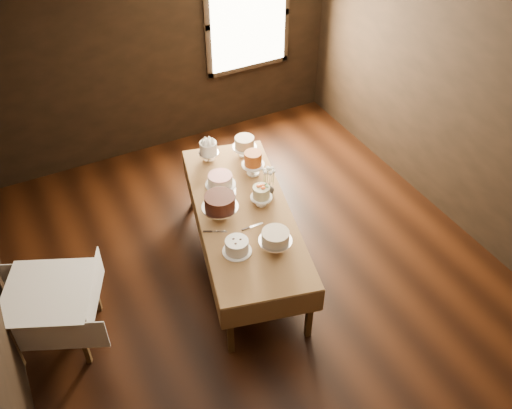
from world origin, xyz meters
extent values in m
cube|color=black|center=(0.00, 0.00, 0.00)|extent=(5.00, 6.00, 0.01)
cube|color=beige|center=(0.00, 0.00, 2.80)|extent=(5.00, 6.00, 0.01)
cube|color=black|center=(0.00, 3.00, 1.40)|extent=(5.00, 0.02, 2.80)
cube|color=black|center=(2.50, 0.00, 1.40)|extent=(0.02, 6.00, 2.80)
cube|color=#FFEABF|center=(1.30, 2.94, 1.60)|extent=(1.10, 0.05, 1.30)
cube|color=#3E2A15|center=(-0.70, -0.62, 0.34)|extent=(0.07, 0.07, 0.68)
cube|color=#3E2A15|center=(-0.16, 1.56, 0.34)|extent=(0.07, 0.07, 0.68)
cube|color=#3E2A15|center=(0.05, -0.81, 0.34)|extent=(0.07, 0.07, 0.68)
cube|color=#3E2A15|center=(0.59, 1.38, 0.34)|extent=(0.07, 0.07, 0.68)
cube|color=#3E2A15|center=(-0.05, 0.38, 0.72)|extent=(1.43, 2.51, 0.04)
cube|color=#9C7347|center=(-0.05, 0.38, 0.75)|extent=(1.50, 2.59, 0.01)
cube|color=#3E2A15|center=(-2.51, 0.13, 0.31)|extent=(0.06, 0.06, 0.62)
cube|color=#3E2A15|center=(-2.26, 0.70, 0.31)|extent=(0.06, 0.06, 0.62)
cube|color=#3E2A15|center=(-1.94, -0.13, 0.31)|extent=(0.06, 0.06, 0.62)
cube|color=#3E2A15|center=(-1.69, 0.45, 0.31)|extent=(0.06, 0.06, 0.62)
cube|color=#3E2A15|center=(-2.10, 0.29, 0.64)|extent=(0.96, 0.96, 0.04)
cube|color=white|center=(-2.10, 0.29, 0.67)|extent=(1.06, 1.06, 0.01)
cylinder|color=silver|center=(-0.01, 1.36, 0.81)|extent=(0.23, 0.23, 0.11)
cylinder|color=white|center=(-0.01, 1.36, 0.93)|extent=(0.25, 0.25, 0.14)
cylinder|color=white|center=(0.40, 1.26, 0.82)|extent=(0.29, 0.29, 0.13)
cylinder|color=tan|center=(0.40, 1.26, 0.94)|extent=(0.27, 0.27, 0.12)
cylinder|color=white|center=(-0.09, 0.88, 0.76)|extent=(0.34, 0.34, 0.01)
cylinder|color=white|center=(-0.09, 0.88, 0.82)|extent=(0.38, 0.38, 0.11)
cylinder|color=white|center=(0.32, 0.89, 0.82)|extent=(0.26, 0.26, 0.15)
cylinder|color=#BA561A|center=(0.32, 0.89, 0.97)|extent=(0.25, 0.25, 0.15)
cylinder|color=silver|center=(-0.30, 0.42, 0.82)|extent=(0.38, 0.38, 0.14)
cylinder|color=#3E170C|center=(-0.30, 0.42, 0.96)|extent=(0.44, 0.44, 0.13)
cylinder|color=white|center=(0.16, 0.39, 0.81)|extent=(0.23, 0.23, 0.11)
cylinder|color=beige|center=(0.16, 0.39, 0.93)|extent=(0.25, 0.25, 0.13)
cylinder|color=white|center=(-0.37, -0.13, 0.76)|extent=(0.29, 0.29, 0.01)
cylinder|color=white|center=(-0.37, -0.13, 0.83)|extent=(0.28, 0.28, 0.13)
cylinder|color=silver|center=(-0.03, -0.26, 0.82)|extent=(0.33, 0.33, 0.13)
cylinder|color=beige|center=(-0.03, -0.26, 0.93)|extent=(0.32, 0.32, 0.10)
cube|color=silver|center=(-0.04, 0.12, 0.76)|extent=(0.24, 0.03, 0.01)
cube|color=silver|center=(0.14, -0.09, 0.76)|extent=(0.15, 0.21, 0.01)
cube|color=silver|center=(0.00, 0.71, 0.76)|extent=(0.12, 0.23, 0.01)
cube|color=silver|center=(0.30, 0.56, 0.76)|extent=(0.23, 0.13, 0.01)
cube|color=silver|center=(-0.41, 0.20, 0.76)|extent=(0.22, 0.13, 0.01)
imported|color=#2D2823|center=(0.31, 0.50, 0.82)|extent=(0.13, 0.13, 0.13)
camera|label=1|loc=(-1.93, -3.55, 4.58)|focal=39.14mm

